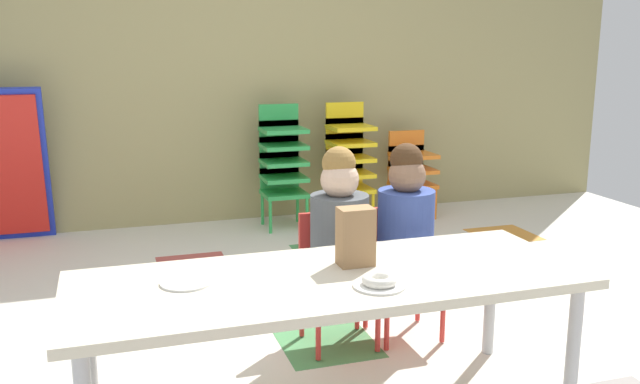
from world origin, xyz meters
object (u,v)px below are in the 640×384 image
Objects in this scene: craft_table at (330,287)px; paper_plate_near_edge at (379,286)px; paper_bag_brown at (356,237)px; paper_plate_center_table at (186,282)px; kid_chair_yellow_stack at (349,156)px; kid_chair_orange_stack at (411,167)px; seated_child_near_camera at (339,229)px; donut_powdered_on_plate at (379,280)px; kid_chair_green_stack at (282,159)px; seated_child_middle_seat at (405,223)px.

paper_plate_near_edge is (0.12, -0.16, 0.05)m from craft_table.
paper_bag_brown reaches higher than paper_plate_center_table.
paper_bag_brown is (-0.91, -2.57, 0.14)m from kid_chair_yellow_stack.
kid_chair_yellow_stack is 2.96m from paper_plate_near_edge.
kid_chair_orange_stack reaches higher than paper_plate_center_table.
kid_chair_orange_stack is 3.78× the size of paper_plate_center_table.
seated_child_near_camera is 5.10× the size of paper_plate_center_table.
donut_powdered_on_plate is (-0.11, -0.73, 0.02)m from seated_child_near_camera.
kid_chair_green_stack is at bearing 82.10° from donut_powdered_on_plate.
kid_chair_green_stack is at bearing 79.07° from craft_table.
kid_chair_yellow_stack is 5.11× the size of paper_plate_near_edge.
kid_chair_green_stack is at bearing 81.47° from paper_bag_brown.
kid_chair_orange_stack reaches higher than craft_table.
seated_child_near_camera reaches higher than kid_chair_orange_stack.
kid_chair_yellow_stack is at bearing 68.61° from craft_table.
paper_plate_near_edge is 1.00× the size of paper_plate_center_table.
kid_chair_orange_stack is (1.34, 2.09, -0.16)m from seated_child_near_camera.
seated_child_middle_seat is at bearing -88.86° from kid_chair_green_stack.
craft_table is 0.22m from paper_bag_brown.
paper_plate_near_edge is at bearing -91.07° from paper_bag_brown.
paper_bag_brown is at bearing -131.29° from seated_child_middle_seat.
kid_chair_green_stack is (-0.04, 2.09, -0.04)m from seated_child_middle_seat.
kid_chair_green_stack is 2.78m from paper_plate_center_table.
seated_child_middle_seat reaches higher than paper_bag_brown.
seated_child_near_camera is at bearing -111.20° from kid_chair_yellow_stack.
donut_powdered_on_plate is (0.62, -0.23, 0.02)m from paper_plate_center_table.
kid_chair_orange_stack is at bearing 60.69° from paper_bag_brown.
paper_bag_brown is 1.22× the size of paper_plate_center_table.
craft_table is 2.01× the size of kid_chair_yellow_stack.
seated_child_middle_seat is 5.10× the size of paper_plate_center_table.
craft_table is 8.40× the size of paper_bag_brown.
donut_powdered_on_plate is at bearing -120.60° from seated_child_middle_seat.
kid_chair_green_stack is at bearing 180.00° from kid_chair_yellow_stack.
kid_chair_orange_stack is at bearing 51.26° from paper_plate_center_table.
kid_chair_green_stack is 5.11× the size of paper_plate_near_edge.
paper_plate_near_edge is at bearing 0.00° from donut_powdered_on_plate.
kid_chair_green_stack is at bearing 179.96° from kid_chair_orange_stack.
kid_chair_green_stack is 0.53m from kid_chair_yellow_stack.
paper_plate_near_edge is (-0.92, -2.82, 0.04)m from kid_chair_yellow_stack.
paper_plate_near_edge is at bearing -20.50° from paper_plate_center_table.
craft_table is 2.01× the size of seated_child_middle_seat.
kid_chair_green_stack is 5.11× the size of paper_plate_center_table.
seated_child_near_camera is 1.00× the size of seated_child_middle_seat.
craft_table is 10.27× the size of paper_plate_near_edge.
paper_plate_center_table is at bearing -128.74° from kid_chair_orange_stack.
kid_chair_yellow_stack is 0.54m from kid_chair_orange_stack.
kid_chair_green_stack is at bearing 91.14° from seated_child_middle_seat.
seated_child_near_camera reaches higher than paper_plate_center_table.
craft_table is 2.01× the size of seated_child_near_camera.
donut_powdered_on_plate is at bearing -91.07° from paper_bag_brown.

